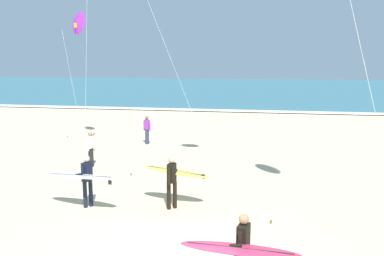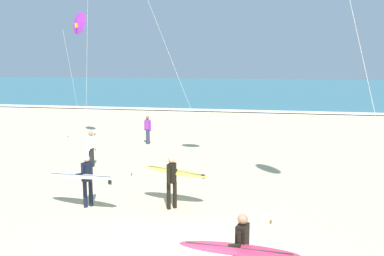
% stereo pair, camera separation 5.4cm
% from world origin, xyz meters
% --- Properties ---
extents(ocean_water, '(160.00, 60.00, 0.08)m').
position_xyz_m(ocean_water, '(0.00, 57.98, 0.04)').
color(ocean_water, '#336B7A').
rests_on(ocean_water, ground).
extents(shoreline_foam, '(160.00, 1.57, 0.01)m').
position_xyz_m(shoreline_foam, '(0.00, 28.28, 0.09)').
color(shoreline_foam, white).
rests_on(shoreline_foam, ocean_water).
extents(surfer_lead, '(2.64, 1.12, 1.71)m').
position_xyz_m(surfer_lead, '(-3.47, 3.26, 1.05)').
color(surfer_lead, black).
rests_on(surfer_lead, ground).
extents(surfer_trailing, '(2.49, 1.15, 1.71)m').
position_xyz_m(surfer_trailing, '(1.70, -0.78, 1.05)').
color(surfer_trailing, black).
rests_on(surfer_trailing, ground).
extents(surfer_third, '(2.26, 1.08, 1.71)m').
position_xyz_m(surfer_third, '(-0.71, 3.95, 1.05)').
color(surfer_third, black).
rests_on(surfer_third, ground).
extents(kite_delta_violet_low, '(2.13, 1.50, 7.31)m').
position_xyz_m(kite_delta_violet_low, '(-8.22, 13.26, 6.66)').
color(kite_delta_violet_low, purple).
rests_on(kite_delta_violet_low, ground).
extents(bystander_purple_top, '(0.46, 0.30, 1.59)m').
position_xyz_m(bystander_purple_top, '(-4.35, 13.23, 0.81)').
color(bystander_purple_top, '#2D334C').
rests_on(bystander_purple_top, ground).
extents(bystander_white_top, '(0.22, 0.50, 1.59)m').
position_xyz_m(bystander_white_top, '(-5.42, 8.13, 0.81)').
color(bystander_white_top, black).
rests_on(bystander_white_top, ground).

